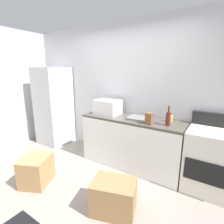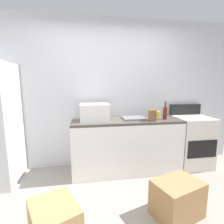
% 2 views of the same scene
% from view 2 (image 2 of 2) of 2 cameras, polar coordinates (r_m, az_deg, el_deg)
% --- Properties ---
extents(wall_back, '(5.00, 0.10, 2.60)m').
position_cam_2_polar(wall_back, '(3.05, -2.08, 6.05)').
color(wall_back, silver).
rests_on(wall_back, ground_plane).
extents(kitchen_counter, '(1.80, 0.60, 0.90)m').
position_cam_2_polar(kitchen_counter, '(2.94, 4.80, -11.10)').
color(kitchen_counter, white).
rests_on(kitchen_counter, ground_plane).
extents(stove_oven, '(0.60, 0.61, 1.10)m').
position_cam_2_polar(stove_oven, '(3.43, 25.25, -8.70)').
color(stove_oven, silver).
rests_on(stove_oven, ground_plane).
extents(microwave, '(0.46, 0.34, 0.27)m').
position_cam_2_polar(microwave, '(2.71, -5.93, -0.05)').
color(microwave, white).
rests_on(microwave, kitchen_counter).
extents(sink_basin, '(0.36, 0.32, 0.03)m').
position_cam_2_polar(sink_basin, '(2.85, 7.29, -2.07)').
color(sink_basin, slate).
rests_on(sink_basin, kitchen_counter).
extents(wine_bottle, '(0.07, 0.07, 0.30)m').
position_cam_2_polar(wine_bottle, '(2.93, 17.56, -0.23)').
color(wine_bottle, '#591E19').
rests_on(wine_bottle, kitchen_counter).
extents(coffee_mug, '(0.08, 0.08, 0.10)m').
position_cam_2_polar(coffee_mug, '(3.12, 15.37, -0.66)').
color(coffee_mug, gold).
rests_on(coffee_mug, kitchen_counter).
extents(knife_block, '(0.10, 0.10, 0.18)m').
position_cam_2_polar(knife_block, '(2.74, 13.55, -1.12)').
color(knife_block, brown).
rests_on(knife_block, kitchen_counter).
extents(cardboard_box_large, '(0.61, 0.52, 0.41)m').
position_cam_2_polar(cardboard_box_large, '(2.25, 21.21, -25.72)').
color(cardboard_box_large, olive).
rests_on(cardboard_box_large, ground_plane).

